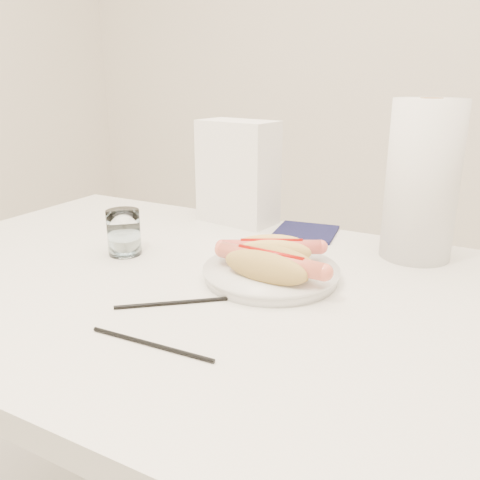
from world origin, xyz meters
The scene contains 10 objects.
table centered at (0.00, 0.00, 0.69)m, with size 1.20×0.80×0.75m.
plate centered at (0.13, 0.06, 0.76)m, with size 0.23×0.23×0.02m, color silver.
hotdog_left centered at (0.12, 0.09, 0.79)m, with size 0.17×0.12×0.05m.
hotdog_right centered at (0.15, 0.02, 0.79)m, with size 0.19×0.09×0.05m.
water_glass centered at (-0.18, 0.04, 0.79)m, with size 0.06×0.06×0.09m, color white.
chopstick_near centered at (0.05, -0.10, 0.75)m, with size 0.01×0.01×0.20m, color black.
chopstick_far centered at (0.09, -0.22, 0.75)m, with size 0.01×0.01×0.19m, color black.
napkin_box centered at (-0.09, 0.35, 0.87)m, with size 0.18×0.10×0.24m, color white.
navy_napkin centered at (0.09, 0.33, 0.75)m, with size 0.13×0.13×0.01m, color #101134.
paper_towel_roll centered at (0.33, 0.30, 0.90)m, with size 0.13×0.13×0.30m, color silver.
Camera 1 is at (0.47, -0.68, 1.09)m, focal length 37.79 mm.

